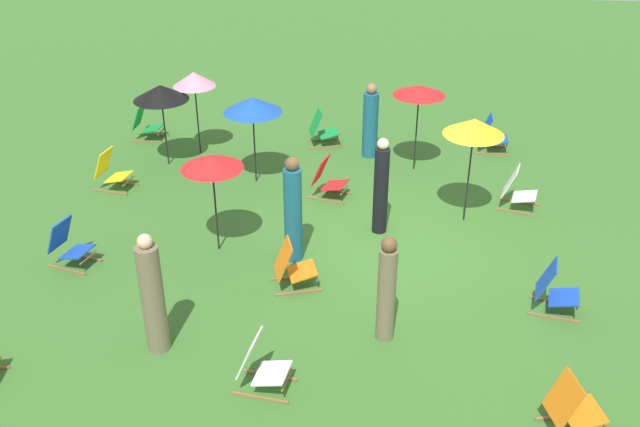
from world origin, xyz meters
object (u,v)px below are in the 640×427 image
Objects in this scene: deckchair_6 at (517,190)px; person_1 at (381,188)px; deckchair_7 at (572,409)px; deckchair_11 at (146,124)px; deckchair_10 at (322,130)px; umbrella_5 at (161,93)px; deckchair_1 at (69,245)px; umbrella_0 at (194,79)px; umbrella_2 at (212,162)px; person_0 at (370,123)px; deckchair_0 at (111,172)px; deckchair_9 at (491,136)px; person_4 at (153,297)px; umbrella_3 at (474,127)px; deckchair_2 at (328,179)px; deckchair_4 at (554,290)px; person_2 at (293,212)px; deckchair_8 at (293,267)px; deckchair_3 at (260,365)px; umbrella_4 at (253,105)px; person_3 at (387,291)px; umbrella_1 at (419,90)px.

person_1 is (-1.17, 2.58, 0.51)m from deckchair_6.
deckchair_7 is 11.52m from deckchair_11.
deckchair_7 is 0.99× the size of deckchair_10.
umbrella_5 is at bearing -142.58° from deckchair_11.
umbrella_0 is (4.67, -1.00, 1.34)m from deckchair_1.
person_0 is at bearing -29.93° from umbrella_2.
deckchair_0 is at bearing -32.86° from person_0.
deckchair_9 is at bearing -39.11° from deckchair_1.
deckchair_9 is 9.17m from person_4.
deckchair_1 is at bearing -172.57° from deckchair_11.
umbrella_2 is (0.73, -2.36, 1.31)m from deckchair_1.
deckchair_11 is 7.91m from umbrella_3.
deckchair_0 is at bearing 107.56° from deckchair_10.
deckchair_2 and deckchair_9 have the same top height.
person_2 is (1.02, 4.12, 0.54)m from deckchair_4.
deckchair_3 is at bearing 160.09° from deckchair_8.
person_1 reaches higher than deckchair_10.
deckchair_11 is (8.24, 8.05, 0.00)m from deckchair_7.
person_0 is (2.69, 1.91, -1.08)m from umbrella_3.
umbrella_3 is at bearing -85.02° from deckchair_0.
deckchair_0 is 0.44× the size of person_2.
deckchair_10 is 2.65m from umbrella_4.
person_4 is at bearing 132.56° from umbrella_3.
umbrella_2 reaches higher than deckchair_4.
deckchair_9 is at bearing -17.05° from deckchair_3.
deckchair_2 is 0.45× the size of person_2.
deckchair_3 is 3.90m from deckchair_7.
person_3 is at bearing -148.48° from deckchair_2.
deckchair_8 is 0.46× the size of person_2.
person_2 reaches higher than deckchair_1.
deckchair_0 is at bearing 79.48° from deckchair_4.
deckchair_10 is 0.52× the size of person_0.
umbrella_1 is (4.35, -5.76, 1.39)m from deckchair_1.
deckchair_6 is (-0.07, -3.65, 0.00)m from deckchair_2.
umbrella_1 reaches higher than deckchair_9.
umbrella_5 is (0.61, 2.05, -0.04)m from umbrella_4.
deckchair_0 is 5.12m from deckchair_8.
umbrella_2 is 1.56m from person_2.
deckchair_6 is at bearing -15.91° from deckchair_7.
person_4 reaches higher than deckchair_1.
person_0 is at bearing -78.07° from umbrella_5.
person_3 is at bearing -149.61° from umbrella_4.
umbrella_3 is (-3.18, -3.02, 1.50)m from deckchair_10.
deckchair_10 is (-0.07, 3.81, 0.00)m from deckchair_9.
deckchair_1 and deckchair_6 have the same top height.
deckchair_6 is 1.90m from umbrella_3.
deckchair_8 is 4.09m from umbrella_3.
deckchair_11 is at bearing 81.10° from umbrella_1.
person_2 is at bearing 118.97° from umbrella_3.
umbrella_0 is at bearing -111.51° from deckchair_11.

